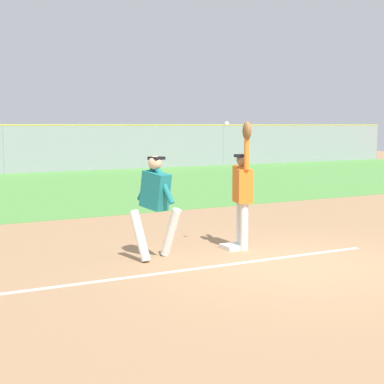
% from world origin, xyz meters
% --- Properties ---
extents(ground_plane, '(66.43, 66.43, 0.00)m').
position_xyz_m(ground_plane, '(0.00, 0.00, 0.00)').
color(ground_plane, '#A37A54').
extents(outfield_grass, '(47.53, 14.32, 0.01)m').
position_xyz_m(outfield_grass, '(0.00, 13.42, 0.01)').
color(outfield_grass, '#549342').
rests_on(outfield_grass, ground_plane).
extents(chalk_foul_line, '(12.00, 0.40, 0.01)m').
position_xyz_m(chalk_foul_line, '(-4.15, 0.60, 0.00)').
color(chalk_foul_line, white).
rests_on(chalk_foul_line, ground_plane).
extents(first_base, '(0.40, 0.40, 0.08)m').
position_xyz_m(first_base, '(-0.15, 1.50, 0.04)').
color(first_base, white).
rests_on(first_base, ground_plane).
extents(fielder, '(0.40, 0.88, 2.28)m').
position_xyz_m(fielder, '(-0.03, 1.38, 1.12)').
color(fielder, silver).
rests_on(fielder, ground_plane).
extents(runner, '(0.86, 0.83, 1.72)m').
position_xyz_m(runner, '(-1.73, 1.45, 1.00)').
color(runner, white).
rests_on(runner, ground_plane).
extents(baseball, '(0.07, 0.07, 0.07)m').
position_xyz_m(baseball, '(-0.35, 1.43, 2.24)').
color(baseball, white).
extents(outfield_fence, '(47.61, 0.08, 2.24)m').
position_xyz_m(outfield_fence, '(0.00, 20.58, 1.12)').
color(outfield_fence, '#93999E').
rests_on(outfield_fence, ground_plane).
extents(parked_car_red, '(4.57, 2.45, 1.25)m').
position_xyz_m(parked_car_red, '(3.71, 22.78, 0.67)').
color(parked_car_red, '#B21E1E').
rests_on(parked_car_red, ground_plane).
extents(parked_car_white, '(4.45, 2.21, 1.25)m').
position_xyz_m(parked_car_white, '(8.71, 23.51, 0.67)').
color(parked_car_white, white).
rests_on(parked_car_white, ground_plane).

